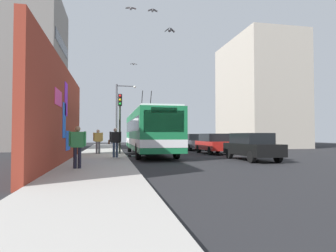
{
  "coord_description": "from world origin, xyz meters",
  "views": [
    {
      "loc": [
        -19.01,
        1.05,
        1.46
      ],
      "look_at": [
        0.89,
        -2.95,
        2.1
      ],
      "focal_mm": 31.0,
      "sensor_mm": 36.0,
      "label": 1
    }
  ],
  "objects_px": {
    "pedestrian_midblock": "(98,139)",
    "traffic_light": "(120,113)",
    "parked_car_dark_gray": "(193,142)",
    "parked_car_black": "(252,146)",
    "parked_car_silver": "(181,141)",
    "pedestrian_at_curb": "(115,140)",
    "street_lamp": "(119,111)",
    "parked_car_red": "(214,143)",
    "city_bus": "(149,131)",
    "pedestrian_near_wall": "(77,143)"
  },
  "relations": [
    {
      "from": "parked_car_red",
      "to": "street_lamp",
      "type": "relative_size",
      "value": 0.7
    },
    {
      "from": "traffic_light",
      "to": "street_lamp",
      "type": "height_order",
      "value": "street_lamp"
    },
    {
      "from": "pedestrian_midblock",
      "to": "traffic_light",
      "type": "height_order",
      "value": "traffic_light"
    },
    {
      "from": "pedestrian_near_wall",
      "to": "traffic_light",
      "type": "distance_m",
      "value": 9.29
    },
    {
      "from": "city_bus",
      "to": "pedestrian_midblock",
      "type": "relative_size",
      "value": 7.16
    },
    {
      "from": "parked_car_red",
      "to": "parked_car_black",
      "type": "bearing_deg",
      "value": 180.0
    },
    {
      "from": "parked_car_black",
      "to": "pedestrian_at_curb",
      "type": "height_order",
      "value": "pedestrian_at_curb"
    },
    {
      "from": "pedestrian_at_curb",
      "to": "street_lamp",
      "type": "height_order",
      "value": "street_lamp"
    },
    {
      "from": "pedestrian_at_curb",
      "to": "traffic_light",
      "type": "distance_m",
      "value": 3.85
    },
    {
      "from": "street_lamp",
      "to": "pedestrian_midblock",
      "type": "bearing_deg",
      "value": 165.13
    },
    {
      "from": "parked_car_black",
      "to": "pedestrian_midblock",
      "type": "bearing_deg",
      "value": 57.52
    },
    {
      "from": "parked_car_black",
      "to": "parked_car_dark_gray",
      "type": "height_order",
      "value": "same"
    },
    {
      "from": "parked_car_dark_gray",
      "to": "street_lamp",
      "type": "xyz_separation_m",
      "value": [
        -0.02,
        7.22,
        2.85
      ]
    },
    {
      "from": "pedestrian_midblock",
      "to": "pedestrian_at_curb",
      "type": "relative_size",
      "value": 0.98
    },
    {
      "from": "pedestrian_at_curb",
      "to": "street_lamp",
      "type": "xyz_separation_m",
      "value": [
        9.86,
        -0.51,
        2.51
      ]
    },
    {
      "from": "city_bus",
      "to": "traffic_light",
      "type": "bearing_deg",
      "value": 102.43
    },
    {
      "from": "parked_car_dark_gray",
      "to": "parked_car_silver",
      "type": "xyz_separation_m",
      "value": [
        5.26,
        0.0,
        -0.0
      ]
    },
    {
      "from": "city_bus",
      "to": "pedestrian_midblock",
      "type": "bearing_deg",
      "value": 92.81
    },
    {
      "from": "parked_car_silver",
      "to": "traffic_light",
      "type": "distance_m",
      "value": 14.05
    },
    {
      "from": "parked_car_red",
      "to": "pedestrian_at_curb",
      "type": "bearing_deg",
      "value": 118.06
    },
    {
      "from": "parked_car_black",
      "to": "street_lamp",
      "type": "relative_size",
      "value": 0.72
    },
    {
      "from": "city_bus",
      "to": "pedestrian_near_wall",
      "type": "bearing_deg",
      "value": 156.33
    },
    {
      "from": "parked_car_black",
      "to": "city_bus",
      "type": "bearing_deg",
      "value": 41.77
    },
    {
      "from": "pedestrian_at_curb",
      "to": "traffic_light",
      "type": "height_order",
      "value": "traffic_light"
    },
    {
      "from": "city_bus",
      "to": "traffic_light",
      "type": "xyz_separation_m",
      "value": [
        -0.47,
        2.15,
        1.24
      ]
    },
    {
      "from": "parked_car_red",
      "to": "street_lamp",
      "type": "distance_m",
      "value": 9.65
    },
    {
      "from": "parked_car_black",
      "to": "parked_car_silver",
      "type": "xyz_separation_m",
      "value": [
        17.13,
        0.0,
        0.0
      ]
    },
    {
      "from": "parked_car_dark_gray",
      "to": "traffic_light",
      "type": "xyz_separation_m",
      "value": [
        -6.52,
        7.35,
        2.17
      ]
    },
    {
      "from": "parked_car_red",
      "to": "pedestrian_at_curb",
      "type": "distance_m",
      "value": 8.77
    },
    {
      "from": "parked_car_red",
      "to": "pedestrian_at_curb",
      "type": "xyz_separation_m",
      "value": [
        -4.12,
        7.73,
        0.34
      ]
    },
    {
      "from": "parked_car_black",
      "to": "traffic_light",
      "type": "height_order",
      "value": "traffic_light"
    },
    {
      "from": "pedestrian_midblock",
      "to": "parked_car_red",
      "type": "bearing_deg",
      "value": -86.98
    },
    {
      "from": "pedestrian_midblock",
      "to": "pedestrian_near_wall",
      "type": "xyz_separation_m",
      "value": [
        -9.18,
        0.44,
        -0.03
      ]
    },
    {
      "from": "parked_car_silver",
      "to": "pedestrian_midblock",
      "type": "relative_size",
      "value": 2.45
    },
    {
      "from": "parked_car_red",
      "to": "parked_car_silver",
      "type": "height_order",
      "value": "same"
    },
    {
      "from": "parked_car_dark_gray",
      "to": "traffic_light",
      "type": "distance_m",
      "value": 10.06
    },
    {
      "from": "street_lamp",
      "to": "parked_car_red",
      "type": "bearing_deg",
      "value": -128.49
    },
    {
      "from": "parked_car_silver",
      "to": "pedestrian_at_curb",
      "type": "height_order",
      "value": "pedestrian_at_curb"
    },
    {
      "from": "city_bus",
      "to": "parked_car_red",
      "type": "relative_size",
      "value": 2.86
    },
    {
      "from": "city_bus",
      "to": "pedestrian_midblock",
      "type": "xyz_separation_m",
      "value": [
        -0.18,
        3.66,
        -0.61
      ]
    },
    {
      "from": "pedestrian_near_wall",
      "to": "city_bus",
      "type": "bearing_deg",
      "value": -23.67
    },
    {
      "from": "parked_car_black",
      "to": "street_lamp",
      "type": "xyz_separation_m",
      "value": [
        11.85,
        7.22,
        2.86
      ]
    },
    {
      "from": "parked_car_dark_gray",
      "to": "parked_car_silver",
      "type": "height_order",
      "value": "same"
    },
    {
      "from": "city_bus",
      "to": "pedestrian_near_wall",
      "type": "height_order",
      "value": "city_bus"
    },
    {
      "from": "parked_car_black",
      "to": "parked_car_red",
      "type": "xyz_separation_m",
      "value": [
        6.11,
        0.0,
        0.0
      ]
    },
    {
      "from": "parked_car_black",
      "to": "parked_car_red",
      "type": "distance_m",
      "value": 6.11
    },
    {
      "from": "parked_car_red",
      "to": "parked_car_dark_gray",
      "type": "xyz_separation_m",
      "value": [
        5.75,
        0.0,
        0.0
      ]
    },
    {
      "from": "pedestrian_at_curb",
      "to": "street_lamp",
      "type": "relative_size",
      "value": 0.29
    },
    {
      "from": "parked_car_dark_gray",
      "to": "parked_car_black",
      "type": "bearing_deg",
      "value": 180.0
    },
    {
      "from": "street_lamp",
      "to": "parked_car_dark_gray",
      "type": "bearing_deg",
      "value": -89.87
    }
  ]
}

